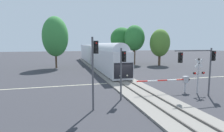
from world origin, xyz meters
The scene contains 13 objects.
ground_plane centered at (0.00, 0.00, 0.00)m, with size 220.00×220.00×0.00m, color #333338.
road_centre_stripe centered at (0.00, 0.00, 0.00)m, with size 44.00×0.20×0.01m.
railway_track centered at (0.00, 0.00, 0.10)m, with size 4.40×80.00×0.32m.
commuter_train centered at (0.00, 18.77, 2.79)m, with size 3.04×41.11×5.16m.
crossing_gate_near centered at (4.14, -6.71, 1.40)m, with size 6.33×0.40×1.80m.
crossing_signal_mast centered at (5.90, -7.48, 2.36)m, with size 1.36×0.44×3.86m.
traffic_signal_median centered at (-2.63, -7.41, 3.32)m, with size 0.53×0.38×4.95m.
traffic_signal_near_left centered at (-5.66, -9.41, 3.93)m, with size 0.53×0.38×5.88m.
traffic_signal_near_right centered at (5.14, -8.56, 3.71)m, with size 4.65×0.38×4.93m.
oak_behind_train centered at (-9.29, 17.96, 6.87)m, with size 5.49×5.49×11.17m.
maple_right_background centered at (15.33, 16.87, 5.51)m, with size 4.90×4.90×8.91m.
oak_far_right centered at (9.95, 20.19, 6.74)m, with size 5.21×5.21×10.02m.
elm_centre_background centered at (7.81, 23.81, 6.66)m, with size 6.20×6.20×9.70m.
Camera 1 is at (-8.13, -23.47, 5.35)m, focal length 29.19 mm.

